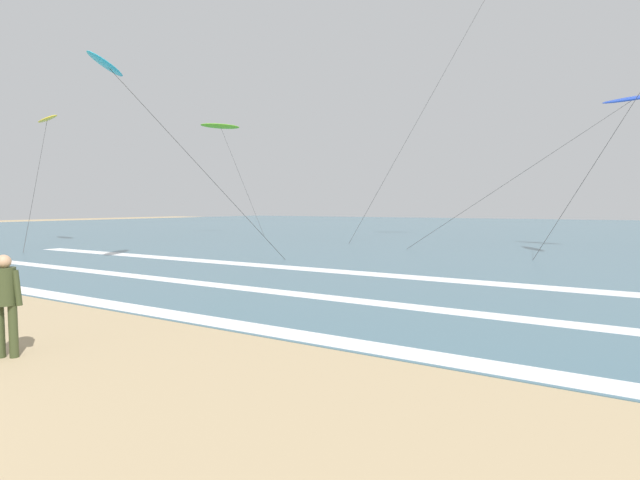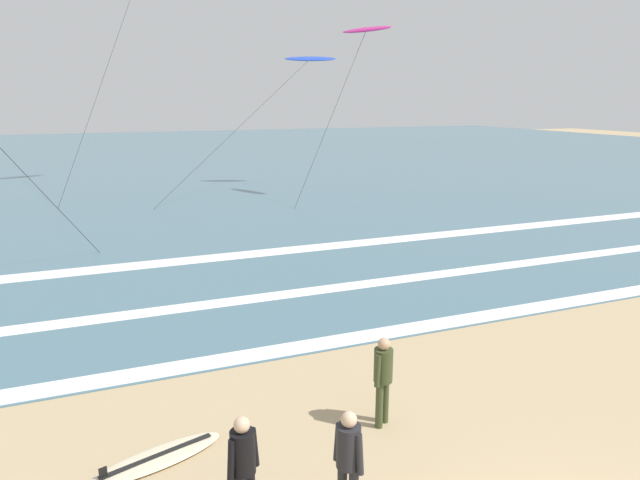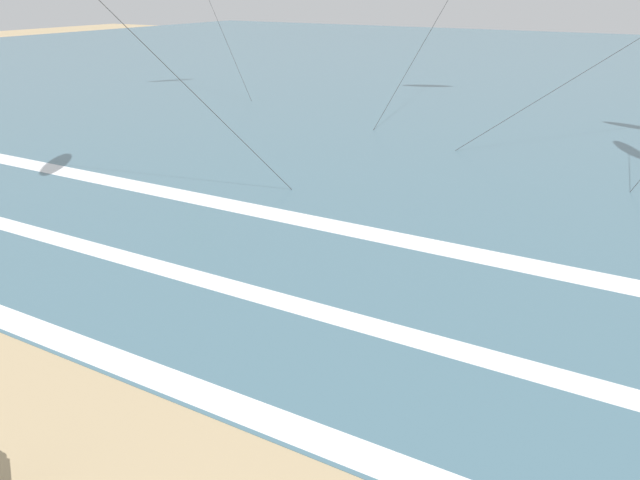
{
  "view_description": "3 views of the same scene",
  "coord_description": "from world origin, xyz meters",
  "px_view_note": "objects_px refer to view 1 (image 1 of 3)",
  "views": [
    {
      "loc": [
        7.42,
        0.46,
        2.34
      ],
      "look_at": [
        2.04,
        9.33,
        1.62
      ],
      "focal_mm": 27.61,
      "sensor_mm": 36.0,
      "label": 1
    },
    {
      "loc": [
        -4.68,
        -3.2,
        5.43
      ],
      "look_at": [
        0.37,
        9.62,
        1.93
      ],
      "focal_mm": 31.28,
      "sensor_mm": 36.0,
      "label": 2
    },
    {
      "loc": [
        6.33,
        0.88,
        6.2
      ],
      "look_at": [
        1.12,
        9.54,
        2.29
      ],
      "focal_mm": 37.45,
      "sensor_mm": 36.0,
      "label": 3
    }
  ],
  "objects_px": {
    "kite_yellow_high_left": "(47,119)",
    "kite_cyan_high_right": "(107,66)",
    "kite_blue_far_right": "(634,99)",
    "surfer_right_near": "(5,296)",
    "kite_lime_far_left": "(220,127)"
  },
  "relations": [
    {
      "from": "surfer_right_near",
      "to": "kite_cyan_high_right",
      "type": "relative_size",
      "value": 0.2
    },
    {
      "from": "kite_yellow_high_left",
      "to": "kite_cyan_high_right",
      "type": "distance_m",
      "value": 14.69
    },
    {
      "from": "kite_lime_far_left",
      "to": "kite_blue_far_right",
      "type": "distance_m",
      "value": 28.34
    },
    {
      "from": "kite_yellow_high_left",
      "to": "kite_blue_far_right",
      "type": "bearing_deg",
      "value": 22.09
    },
    {
      "from": "surfer_right_near",
      "to": "kite_blue_far_right",
      "type": "relative_size",
      "value": 0.13
    },
    {
      "from": "kite_yellow_high_left",
      "to": "kite_cyan_high_right",
      "type": "xyz_separation_m",
      "value": [
        13.62,
        -5.51,
        -0.05
      ]
    },
    {
      "from": "surfer_right_near",
      "to": "kite_blue_far_right",
      "type": "xyz_separation_m",
      "value": [
        8.47,
        26.18,
        6.83
      ]
    },
    {
      "from": "kite_yellow_high_left",
      "to": "kite_lime_far_left",
      "type": "xyz_separation_m",
      "value": [
        2.51,
        12.74,
        1.09
      ]
    },
    {
      "from": "kite_cyan_high_right",
      "to": "kite_lime_far_left",
      "type": "relative_size",
      "value": 0.87
    },
    {
      "from": "kite_lime_far_left",
      "to": "kite_blue_far_right",
      "type": "height_order",
      "value": "kite_lime_far_left"
    },
    {
      "from": "kite_yellow_high_left",
      "to": "kite_lime_far_left",
      "type": "height_order",
      "value": "kite_lime_far_left"
    },
    {
      "from": "kite_cyan_high_right",
      "to": "kite_blue_far_right",
      "type": "bearing_deg",
      "value": 46.32
    },
    {
      "from": "kite_yellow_high_left",
      "to": "kite_cyan_high_right",
      "type": "relative_size",
      "value": 1.01
    },
    {
      "from": "kite_lime_far_left",
      "to": "kite_blue_far_right",
      "type": "bearing_deg",
      "value": -0.47
    },
    {
      "from": "surfer_right_near",
      "to": "kite_yellow_high_left",
      "type": "height_order",
      "value": "kite_yellow_high_left"
    }
  ]
}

